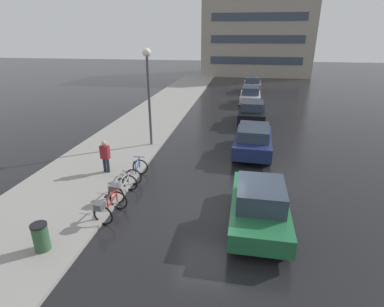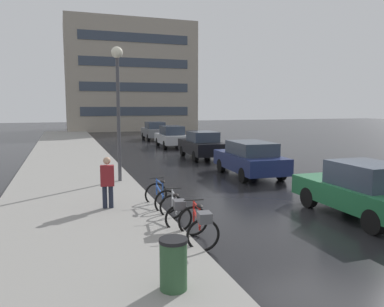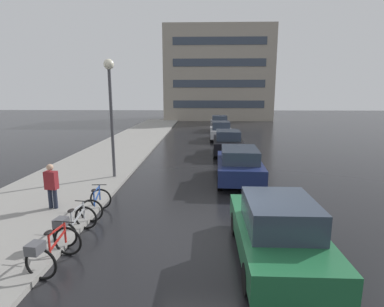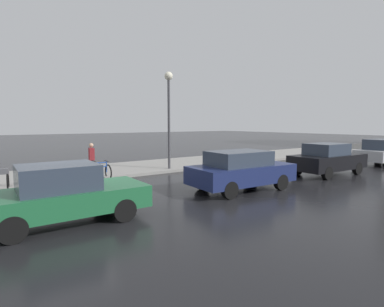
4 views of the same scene
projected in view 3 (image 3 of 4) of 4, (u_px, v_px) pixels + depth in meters
The scene contains 13 objects.
ground_plane at pixel (205, 250), 7.77m from camera, with size 140.00×140.00×0.00m, color black.
sidewalk_kerb at pixel (102, 161), 17.74m from camera, with size 4.80×60.00×0.14m, color gray.
bicycle_nearest at pixel (51, 250), 6.77m from camera, with size 0.88×1.41×0.98m.
bicycle_second at pixel (73, 224), 8.19m from camera, with size 0.85×1.47×0.92m.
bicycle_third at pixel (96, 203), 9.92m from camera, with size 0.80×1.16×0.96m.
car_green at pixel (277, 230), 7.11m from camera, with size 1.94×4.28×1.60m.
car_navy at pixel (239, 164), 13.70m from camera, with size 2.16×4.40×1.59m.
car_black at pixel (228, 143), 19.85m from camera, with size 2.03×4.43×1.65m.
car_silver at pixel (221, 131), 26.31m from camera, with size 1.93×4.13×1.65m.
car_grey at pixel (219, 123), 32.92m from camera, with size 1.98×3.96×1.69m.
pedestrian at pixel (52, 185), 10.09m from camera, with size 0.43×0.29×1.68m.
streetlamp at pixel (110, 96), 13.46m from camera, with size 0.46×0.46×5.50m.
building_facade_main at pixel (217, 75), 48.34m from camera, with size 16.54×9.37×14.07m.
Camera 3 is at (-0.11, -7.14, 3.96)m, focal length 28.00 mm.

